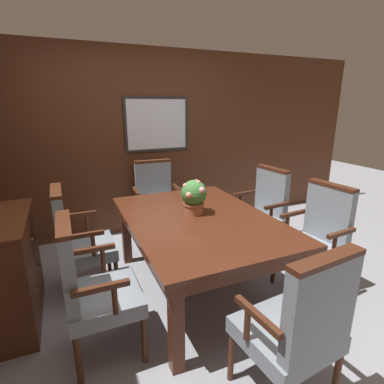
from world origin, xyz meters
TOP-DOWN VIEW (x-y plane):
  - ground_plane at (0.00, 0.00)m, footprint 14.00×14.00m
  - wall_back at (0.00, 1.89)m, footprint 7.20×0.08m
  - dining_table at (0.13, 0.20)m, footprint 1.26×1.81m
  - chair_right_near at (1.18, -0.21)m, footprint 0.54×0.60m
  - chair_head_far at (0.12, 1.51)m, footprint 0.59×0.52m
  - chair_left_near at (-0.87, -0.22)m, footprint 0.49×0.57m
  - chair_head_near at (0.16, -1.08)m, footprint 0.60×0.54m
  - chair_left_far at (-0.92, 0.62)m, footprint 0.50×0.57m
  - chair_right_far at (1.14, 0.59)m, footprint 0.54×0.60m
  - potted_plant at (0.14, 0.32)m, footprint 0.24×0.26m
  - sideboard_cabinet at (-1.47, 0.42)m, footprint 0.45×0.96m

SIDE VIEW (x-z plane):
  - ground_plane at x=0.00m, z-range 0.00..0.00m
  - sideboard_cabinet at x=-1.47m, z-range 0.00..0.91m
  - chair_right_near at x=1.18m, z-range 0.04..1.08m
  - chair_head_far at x=0.12m, z-range 0.04..1.08m
  - chair_left_near at x=-0.87m, z-range 0.04..1.08m
  - chair_head_near at x=0.16m, z-range 0.04..1.08m
  - chair_left_far at x=-0.92m, z-range 0.04..1.08m
  - chair_right_far at x=1.14m, z-range 0.04..1.08m
  - dining_table at x=0.13m, z-range 0.28..1.03m
  - potted_plant at x=0.14m, z-range 0.76..1.08m
  - wall_back at x=0.00m, z-range 0.00..2.45m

